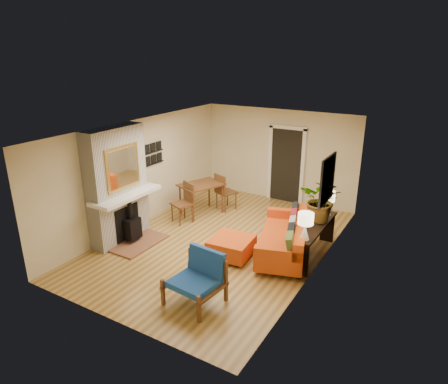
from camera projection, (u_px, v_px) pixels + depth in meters
The scene contains 10 objects.
room_shell at pixel (291, 166), 10.50m from camera, with size 6.50×6.50×6.50m.
fireplace at pixel (118, 188), 8.81m from camera, with size 1.09×1.68×2.60m.
sofa at pixel (287, 238), 8.44m from camera, with size 1.53×2.34×0.85m.
ottoman at pixel (231, 246), 8.37m from camera, with size 0.90×0.90×0.42m.
blue_chair at pixel (199, 275), 6.85m from camera, with size 0.93×0.92×0.89m.
dining_table at pixel (203, 191), 10.38m from camera, with size 1.26×1.91×1.01m.
console_table at pixel (316, 232), 8.25m from camera, with size 0.34×1.85×0.72m.
lamp_near at pixel (305, 223), 7.49m from camera, with size 0.30×0.30×0.54m.
lamp_far at pixel (328, 200), 8.63m from camera, with size 0.30×0.30×0.54m.
houseplant at pixel (322, 200), 8.26m from camera, with size 0.85×0.73×0.94m, color #1E5919.
Camera 1 is at (4.24, -6.97, 4.16)m, focal length 32.00 mm.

